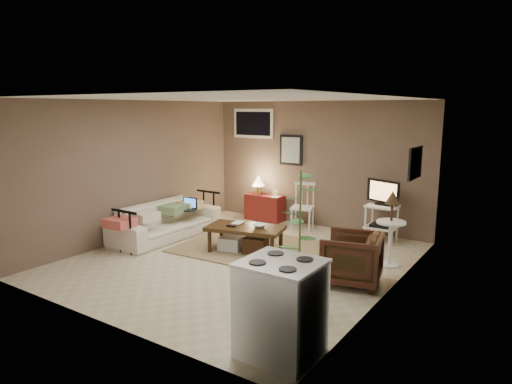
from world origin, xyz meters
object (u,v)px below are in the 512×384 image
Objects in this scene: red_console at (264,205)px; stove at (281,308)px; armchair at (352,256)px; spindle_chair at (303,208)px; sofa at (166,215)px; tv_stand at (382,209)px; side_table at (391,220)px; coffee_table at (245,237)px; potted_plant at (300,234)px.

stove reaches higher than red_console.
stove is (0.13, -2.03, 0.09)m from armchair.
red_console is 1.00× the size of stove.
stove reaches higher than spindle_chair.
tv_stand is at bearing -60.32° from sofa.
sofa is 1.88× the size of side_table.
stove is (-0.08, -2.96, -0.23)m from side_table.
armchair is (-0.21, -0.94, -0.32)m from side_table.
armchair is (1.83, -2.06, -0.04)m from spindle_chair.
red_console is 0.85× the size of tv_stand.
spindle_chair is 1.18× the size of armchair.
red_console is 1.24× the size of armchair.
spindle_chair is at bearing 87.54° from coffee_table.
side_table is 2.01m from potted_plant.
side_table is 2.97m from stove.
sofa is 2.82× the size of armchair.
stove reaches higher than coffee_table.
coffee_table is 1.22× the size of tv_stand.
coffee_table is at bearing -162.66° from side_table.
tv_stand is 3.09m from potted_plant.
spindle_chair is 0.96× the size of stove.
coffee_table is 0.63× the size of sofa.
tv_stand is 2.09m from armchair.
coffee_table is 1.18× the size of side_table.
spindle_chair is 2.34m from side_table.
potted_plant reaches higher than red_console.
potted_plant is (1.60, -3.08, 0.45)m from spindle_chair.
armchair is at bearing -38.61° from red_console.
sofa is 2.54m from spindle_chair.
spindle_chair is (0.98, -0.18, 0.09)m from red_console.
armchair is 0.81× the size of stove.
red_console is at bearing -20.25° from sofa.
side_table reaches higher than sofa.
sofa is 2.28× the size of stove.
armchair is 2.03m from stove.
sofa reaches higher than armchair.
stove is at bearing -8.98° from armchair.
sofa is at bearing -169.04° from side_table.
spindle_chair is at bearing 150.95° from side_table.
spindle_chair is at bearing -151.13° from armchair.
armchair is (3.56, -0.21, -0.04)m from sofa.
spindle_chair is at bearing 115.57° from stove.
coffee_table is 2.41m from tv_stand.
spindle_chair is 3.50m from potted_plant.
side_table is (2.11, 0.66, 0.44)m from coffee_table.
spindle_chair is at bearing 117.45° from potted_plant.
side_table is 1.50× the size of armchair.
red_console is at bearing 124.53° from stove.
side_table reaches higher than coffee_table.
tv_stand reaches higher than coffee_table.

